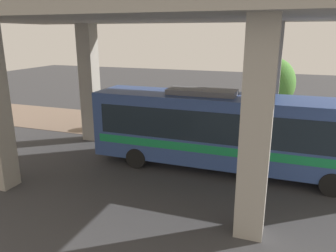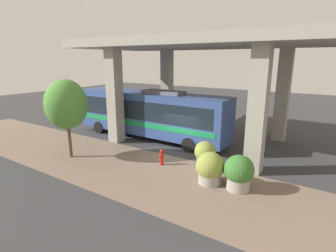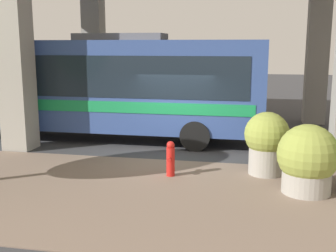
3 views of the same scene
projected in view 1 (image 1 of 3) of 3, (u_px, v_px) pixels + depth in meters
The scene contains 9 objects.
ground_plane at pixel (174, 145), 19.29m from camera, with size 80.00×80.00×0.00m, color #38383A.
sidewalk_strip at pixel (188, 131), 22.01m from camera, with size 6.00×40.00×0.02m.
overpass at pixel (144, 29), 13.89m from camera, with size 9.40×18.30×7.49m.
bus at pixel (227, 128), 15.25m from camera, with size 2.74×12.78×3.84m.
fire_hydrant at pixel (176, 130), 20.66m from camera, with size 0.46×0.22×0.96m.
planter_front at pixel (112, 116), 22.54m from camera, with size 1.41×1.41×1.73m.
planter_middle at pixel (135, 122), 20.73m from camera, with size 1.19×1.19×1.71m.
planter_back at pixel (132, 118), 22.24m from camera, with size 1.41×1.41×1.65m.
street_tree_near at pixel (274, 83), 19.95m from camera, with size 2.54×2.54×4.94m.
Camera 1 is at (17.31, 5.82, 6.34)m, focal length 35.00 mm.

